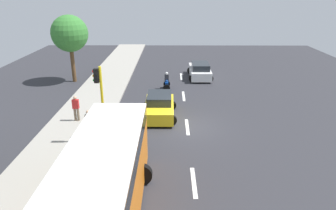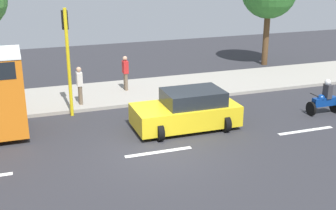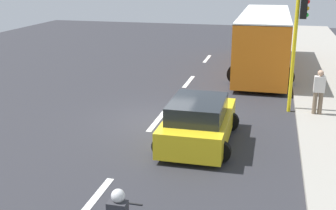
{
  "view_description": "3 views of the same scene",
  "coord_description": "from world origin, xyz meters",
  "px_view_note": "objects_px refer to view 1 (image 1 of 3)",
  "views": [
    {
      "loc": [
        1.08,
        17.93,
        8.29
      ],
      "look_at": [
        1.22,
        0.59,
        1.72
      ],
      "focal_mm": 33.05,
      "sensor_mm": 36.0,
      "label": 1
    },
    {
      "loc": [
        -13.42,
        4.35,
        6.49
      ],
      "look_at": [
        0.56,
        -0.54,
        1.49
      ],
      "focal_mm": 47.8,
      "sensor_mm": 36.0,
      "label": 2
    },
    {
      "loc": [
        3.95,
        -14.47,
        5.32
      ],
      "look_at": [
        0.55,
        -0.61,
        0.84
      ],
      "focal_mm": 45.84,
      "sensor_mm": 36.0,
      "label": 3
    }
  ],
  "objects_px": {
    "street_tree_center": "(70,34)",
    "car_yellow_cab": "(159,107)",
    "pedestrian_by_tree": "(76,107)",
    "motorcycle": "(167,82)",
    "car_white": "(200,71)",
    "city_bus": "(96,200)",
    "traffic_light_corner": "(100,95)",
    "pedestrian_near_signal": "(89,123)"
  },
  "relations": [
    {
      "from": "car_white",
      "to": "street_tree_center",
      "type": "height_order",
      "value": "street_tree_center"
    },
    {
      "from": "car_yellow_cab",
      "to": "street_tree_center",
      "type": "distance_m",
      "value": 12.44
    },
    {
      "from": "car_white",
      "to": "traffic_light_corner",
      "type": "distance_m",
      "value": 15.6
    },
    {
      "from": "car_yellow_cab",
      "to": "motorcycle",
      "type": "distance_m",
      "value": 6.12
    },
    {
      "from": "car_yellow_cab",
      "to": "traffic_light_corner",
      "type": "xyz_separation_m",
      "value": [
        3.01,
        4.08,
        2.22
      ]
    },
    {
      "from": "car_white",
      "to": "car_yellow_cab",
      "type": "bearing_deg",
      "value": 69.69
    },
    {
      "from": "car_white",
      "to": "pedestrian_near_signal",
      "type": "height_order",
      "value": "pedestrian_near_signal"
    },
    {
      "from": "pedestrian_near_signal",
      "to": "traffic_light_corner",
      "type": "distance_m",
      "value": 2.14
    },
    {
      "from": "pedestrian_by_tree",
      "to": "street_tree_center",
      "type": "relative_size",
      "value": 0.28
    },
    {
      "from": "car_yellow_cab",
      "to": "pedestrian_by_tree",
      "type": "xyz_separation_m",
      "value": [
        5.36,
        1.11,
        0.35
      ]
    },
    {
      "from": "city_bus",
      "to": "traffic_light_corner",
      "type": "xyz_separation_m",
      "value": [
        1.37,
        -7.35,
        1.08
      ]
    },
    {
      "from": "city_bus",
      "to": "pedestrian_near_signal",
      "type": "height_order",
      "value": "city_bus"
    },
    {
      "from": "street_tree_center",
      "to": "car_yellow_cab",
      "type": "bearing_deg",
      "value": 134.61
    },
    {
      "from": "car_yellow_cab",
      "to": "traffic_light_corner",
      "type": "relative_size",
      "value": 0.9
    },
    {
      "from": "pedestrian_by_tree",
      "to": "street_tree_center",
      "type": "height_order",
      "value": "street_tree_center"
    },
    {
      "from": "motorcycle",
      "to": "pedestrian_by_tree",
      "type": "distance_m",
      "value": 9.26
    },
    {
      "from": "street_tree_center",
      "to": "motorcycle",
      "type": "bearing_deg",
      "value": 165.03
    },
    {
      "from": "car_yellow_cab",
      "to": "pedestrian_by_tree",
      "type": "distance_m",
      "value": 5.49
    },
    {
      "from": "car_yellow_cab",
      "to": "motorcycle",
      "type": "relative_size",
      "value": 2.65
    },
    {
      "from": "motorcycle",
      "to": "pedestrian_near_signal",
      "type": "relative_size",
      "value": 0.91
    },
    {
      "from": "car_white",
      "to": "pedestrian_near_signal",
      "type": "bearing_deg",
      "value": 60.58
    },
    {
      "from": "car_white",
      "to": "traffic_light_corner",
      "type": "xyz_separation_m",
      "value": [
        6.65,
        13.93,
        2.22
      ]
    },
    {
      "from": "car_white",
      "to": "traffic_light_corner",
      "type": "height_order",
      "value": "traffic_light_corner"
    },
    {
      "from": "car_white",
      "to": "street_tree_center",
      "type": "relative_size",
      "value": 0.74
    },
    {
      "from": "pedestrian_near_signal",
      "to": "street_tree_center",
      "type": "relative_size",
      "value": 0.28
    },
    {
      "from": "motorcycle",
      "to": "street_tree_center",
      "type": "bearing_deg",
      "value": -14.97
    },
    {
      "from": "pedestrian_by_tree",
      "to": "car_white",
      "type": "bearing_deg",
      "value": -129.41
    },
    {
      "from": "city_bus",
      "to": "traffic_light_corner",
      "type": "bearing_deg",
      "value": -79.43
    },
    {
      "from": "pedestrian_by_tree",
      "to": "pedestrian_near_signal",
      "type": "bearing_deg",
      "value": 120.82
    },
    {
      "from": "street_tree_center",
      "to": "traffic_light_corner",
      "type": "bearing_deg",
      "value": 113.03
    },
    {
      "from": "car_white",
      "to": "city_bus",
      "type": "relative_size",
      "value": 0.41
    },
    {
      "from": "city_bus",
      "to": "street_tree_center",
      "type": "distance_m",
      "value": 21.13
    },
    {
      "from": "city_bus",
      "to": "traffic_light_corner",
      "type": "distance_m",
      "value": 7.55
    },
    {
      "from": "car_yellow_cab",
      "to": "motorcycle",
      "type": "bearing_deg",
      "value": -94.0
    },
    {
      "from": "city_bus",
      "to": "pedestrian_near_signal",
      "type": "distance_m",
      "value": 8.24
    },
    {
      "from": "city_bus",
      "to": "street_tree_center",
      "type": "relative_size",
      "value": 1.8
    },
    {
      "from": "traffic_light_corner",
      "to": "pedestrian_near_signal",
      "type": "bearing_deg",
      "value": -30.43
    },
    {
      "from": "city_bus",
      "to": "car_white",
      "type": "bearing_deg",
      "value": -103.95
    },
    {
      "from": "motorcycle",
      "to": "street_tree_center",
      "type": "distance_m",
      "value": 9.83
    },
    {
      "from": "car_white",
      "to": "street_tree_center",
      "type": "distance_m",
      "value": 12.62
    },
    {
      "from": "car_yellow_cab",
      "to": "car_white",
      "type": "distance_m",
      "value": 10.5
    },
    {
      "from": "street_tree_center",
      "to": "city_bus",
      "type": "bearing_deg",
      "value": 108.62
    }
  ]
}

